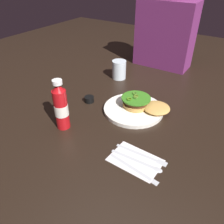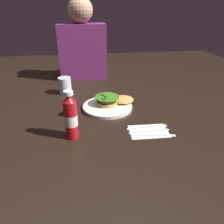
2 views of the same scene
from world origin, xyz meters
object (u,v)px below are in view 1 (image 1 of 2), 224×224
(dinner_plate, at_px, (133,109))
(diner_person, at_px, (166,25))
(water_glass, at_px, (119,70))
(napkin, at_px, (135,160))
(fork_utensil, at_px, (145,155))
(spoon_utensil, at_px, (143,163))
(ketchup_bottle, at_px, (61,107))
(butter_knife, at_px, (136,170))
(condiment_cup, at_px, (89,99))
(burger_sandwich, at_px, (143,104))

(dinner_plate, relative_size, diner_person, 0.48)
(dinner_plate, bearing_deg, water_glass, 132.63)
(napkin, bearing_deg, water_glass, 126.66)
(dinner_plate, bearing_deg, fork_utensil, -53.16)
(dinner_plate, xyz_separation_m, spoon_utensil, (0.19, -0.27, -0.00))
(ketchup_bottle, height_order, fork_utensil, ketchup_bottle)
(ketchup_bottle, distance_m, napkin, 0.36)
(butter_knife, distance_m, fork_utensil, 0.08)
(condiment_cup, bearing_deg, napkin, -30.60)
(water_glass, xyz_separation_m, diner_person, (0.13, 0.33, 0.21))
(butter_knife, bearing_deg, diner_person, 107.89)
(ketchup_bottle, distance_m, fork_utensil, 0.38)
(dinner_plate, height_order, diner_person, diner_person)
(condiment_cup, relative_size, diner_person, 0.08)
(diner_person, bearing_deg, fork_utensil, -70.79)
(dinner_plate, xyz_separation_m, water_glass, (-0.25, 0.27, 0.04))
(condiment_cup, bearing_deg, diner_person, 80.10)
(water_glass, relative_size, butter_knife, 0.54)
(diner_person, bearing_deg, burger_sandwich, -75.39)
(butter_knife, relative_size, fork_utensil, 1.00)
(ketchup_bottle, bearing_deg, butter_knife, -7.09)
(burger_sandwich, xyz_separation_m, spoon_utensil, (0.15, -0.30, -0.03))
(condiment_cup, bearing_deg, ketchup_bottle, -81.18)
(water_glass, height_order, condiment_cup, water_glass)
(fork_utensil, bearing_deg, diner_person, 109.21)
(fork_utensil, relative_size, diner_person, 0.34)
(dinner_plate, distance_m, butter_knife, 0.36)
(burger_sandwich, bearing_deg, fork_utensil, -61.69)
(burger_sandwich, xyz_separation_m, water_glass, (-0.28, 0.24, 0.02))
(condiment_cup, height_order, butter_knife, condiment_cup)
(condiment_cup, height_order, napkin, condiment_cup)
(butter_knife, height_order, diner_person, diner_person)
(condiment_cup, xyz_separation_m, spoon_utensil, (0.41, -0.23, -0.01))
(dinner_plate, xyz_separation_m, burger_sandwich, (0.04, 0.03, 0.03))
(water_glass, xyz_separation_m, condiment_cup, (0.02, -0.31, -0.04))
(napkin, xyz_separation_m, diner_person, (-0.27, 0.87, 0.26))
(ketchup_bottle, bearing_deg, spoon_utensil, -0.82)
(butter_knife, bearing_deg, fork_utensil, 92.43)
(butter_knife, bearing_deg, burger_sandwich, 113.12)
(ketchup_bottle, bearing_deg, water_glass, 95.80)
(burger_sandwich, xyz_separation_m, butter_knife, (0.15, -0.34, -0.03))
(ketchup_bottle, height_order, spoon_utensil, ketchup_bottle)
(ketchup_bottle, xyz_separation_m, water_glass, (-0.05, 0.53, -0.05))
(ketchup_bottle, xyz_separation_m, spoon_utensil, (0.38, -0.01, -0.09))
(dinner_plate, distance_m, fork_utensil, 0.30)
(spoon_utensil, height_order, diner_person, diner_person)
(dinner_plate, distance_m, ketchup_bottle, 0.34)
(water_glass, xyz_separation_m, napkin, (0.40, -0.54, -0.05))
(spoon_utensil, height_order, fork_utensil, same)
(water_glass, height_order, butter_knife, water_glass)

